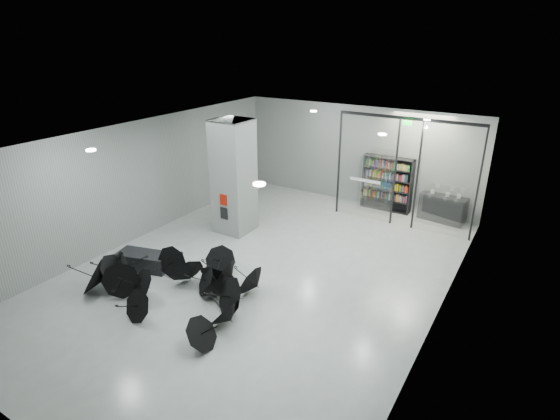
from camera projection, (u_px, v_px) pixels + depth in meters
The scene contains 10 objects.
room at pixel (261, 181), 12.14m from camera, with size 14.00×14.02×4.01m.
column at pixel (234, 177), 15.25m from camera, with size 1.20×1.20×4.00m, color slate.
fire_cabinet at pixel (223, 200), 15.01m from camera, with size 0.28×0.04×0.38m, color #A50A07.
info_panel at pixel (224, 213), 15.19m from camera, with size 0.30×0.03×0.42m, color black.
exit_sign at pixel (407, 123), 14.80m from camera, with size 0.30×0.06×0.15m, color #0CE533.
glass_partition at pixel (404, 168), 15.57m from camera, with size 5.06×0.08×4.00m.
bench at pixel (144, 260), 13.29m from camera, with size 1.57×0.67×0.51m, color black.
bookshelf at pixel (387, 184), 17.42m from camera, with size 1.98×0.40×2.18m, color black, non-canonical shape.
shop_counter at pixel (443, 208), 16.58m from camera, with size 1.67×0.67×1.00m, color black.
umbrella_cluster at pixel (176, 285), 11.89m from camera, with size 5.30×4.06×1.31m.
Camera 1 is at (6.51, -9.57, 6.65)m, focal length 28.21 mm.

